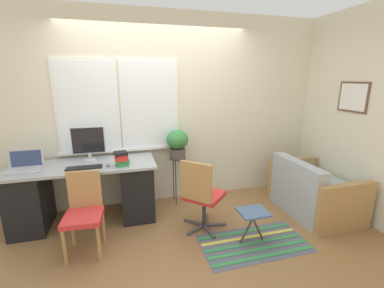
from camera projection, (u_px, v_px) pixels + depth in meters
name	position (u px, v px, depth m)	size (l,w,h in m)	color
ground_plane	(170.00, 223.00, 3.31)	(14.00, 14.00, 0.00)	olive
wall_back_with_window	(157.00, 111.00, 3.67)	(9.00, 0.12, 2.70)	beige
wall_right_with_picture	(341.00, 112.00, 3.61)	(0.08, 9.00, 2.70)	beige
desk	(86.00, 192.00, 3.26)	(1.76, 0.67, 0.77)	#9EA3A8
laptop	(25.00, 166.00, 2.97)	(0.36, 0.24, 0.23)	#B7B7BC
monitor	(88.00, 142.00, 3.28)	(0.41, 0.14, 0.44)	silver
keyboard	(84.00, 168.00, 3.04)	(0.40, 0.13, 0.02)	black
mouse	(108.00, 165.00, 3.10)	(0.04, 0.07, 0.04)	slate
book_stack	(122.00, 159.00, 3.12)	(0.19, 0.16, 0.18)	green
desk_chair_wooden	(84.00, 211.00, 2.70)	(0.41, 0.42, 0.85)	#B2844C
office_chair_swivel	(202.00, 194.00, 3.04)	(0.59, 0.59, 0.91)	#47474C
couch_loveseat	(313.00, 193.00, 3.53)	(0.78, 1.10, 0.76)	#9EA8B2
plant_stand	(178.00, 164.00, 3.72)	(0.23, 0.23, 0.70)	#333338
potted_plant	(177.00, 142.00, 3.64)	(0.31, 0.31, 0.41)	#514C47
floor_rug_striped	(254.00, 243.00, 2.90)	(1.20, 0.63, 0.01)	#565B6B
folding_stool	(253.00, 215.00, 2.85)	(0.32, 0.27, 0.39)	slate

